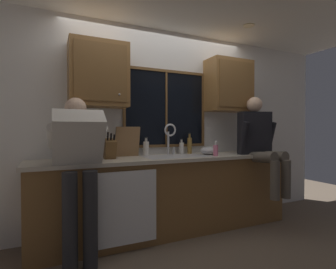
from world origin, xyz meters
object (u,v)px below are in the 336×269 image
at_px(cutting_board, 127,142).
at_px(bottle_tall_clear, 190,145).
at_px(knife_block, 110,149).
at_px(soap_dispenser, 216,150).
at_px(bottle_amber_small, 182,148).
at_px(person_standing, 78,160).
at_px(bottle_green_glass, 146,148).
at_px(mixing_bowl, 209,151).
at_px(person_sitting_on_counter, 260,140).

relative_size(cutting_board, bottle_tall_clear, 1.30).
distance_m(knife_block, soap_dispenser, 1.28).
bearing_deg(bottle_amber_small, cutting_board, 179.12).
bearing_deg(person_standing, cutting_board, 40.57).
bearing_deg(bottle_amber_small, bottle_tall_clear, 2.13).
xyz_separation_m(person_standing, bottle_amber_small, (1.35, 0.52, 0.04)).
relative_size(person_standing, soap_dispenser, 8.29).
bearing_deg(knife_block, bottle_green_glass, 18.09).
distance_m(knife_block, mixing_bowl, 1.28).
height_order(cutting_board, bottle_green_glass, cutting_board).
height_order(person_sitting_on_counter, bottle_green_glass, person_sitting_on_counter).
bearing_deg(person_standing, bottle_tall_clear, 19.48).
xyz_separation_m(knife_block, bottle_amber_small, (0.98, 0.17, -0.03)).
distance_m(cutting_board, soap_dispenser, 1.09).
height_order(mixing_bowl, bottle_green_glass, bottle_green_glass).
relative_size(mixing_bowl, soap_dispenser, 1.15).
xyz_separation_m(person_sitting_on_counter, mixing_bowl, (-0.61, 0.28, -0.13)).
xyz_separation_m(bottle_green_glass, bottle_amber_small, (0.50, 0.02, -0.01)).
distance_m(person_standing, mixing_bowl, 1.68).
distance_m(person_sitting_on_counter, bottle_amber_small, 1.03).
xyz_separation_m(bottle_green_glass, bottle_tall_clear, (0.63, 0.02, 0.02)).
height_order(cutting_board, soap_dispenser, cutting_board).
height_order(person_standing, bottle_green_glass, person_standing).
distance_m(soap_dispenser, bottle_tall_clear, 0.41).
bearing_deg(bottle_tall_clear, knife_block, -170.90).
distance_m(mixing_bowl, bottle_tall_clear, 0.27).
bearing_deg(knife_block, bottle_amber_small, 9.98).
height_order(person_sitting_on_counter, bottle_tall_clear, person_sitting_on_counter).
bearing_deg(cutting_board, knife_block, -143.64).
bearing_deg(person_sitting_on_counter, person_standing, -178.84).
relative_size(cutting_board, mixing_bowl, 1.69).
bearing_deg(mixing_bowl, cutting_board, 168.74).
height_order(person_sitting_on_counter, mixing_bowl, person_sitting_on_counter).
distance_m(soap_dispenser, bottle_green_glass, 0.86).
xyz_separation_m(cutting_board, bottle_tall_clear, (0.86, -0.01, -0.06)).
bearing_deg(bottle_amber_small, person_sitting_on_counter, -27.50).
relative_size(knife_block, bottle_amber_small, 1.58).
bearing_deg(soap_dispenser, person_sitting_on_counter, -8.45).
distance_m(person_sitting_on_counter, soap_dispenser, 0.64).
xyz_separation_m(knife_block, cutting_board, (0.25, 0.18, 0.07)).
bearing_deg(soap_dispenser, cutting_board, 158.93).
bearing_deg(bottle_amber_small, person_standing, -159.03).
xyz_separation_m(person_sitting_on_counter, knife_block, (-1.89, 0.30, -0.08)).
relative_size(knife_block, soap_dispenser, 1.70).
height_order(person_standing, bottle_amber_small, person_standing).
height_order(cutting_board, bottle_tall_clear, cutting_board).
distance_m(person_sitting_on_counter, bottle_green_glass, 1.48).
xyz_separation_m(person_sitting_on_counter, bottle_green_glass, (-1.41, 0.45, -0.09)).
bearing_deg(person_sitting_on_counter, mixing_bowl, 155.46).
relative_size(cutting_board, soap_dispenser, 1.94).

